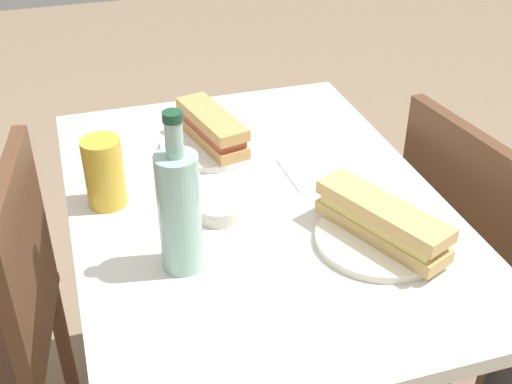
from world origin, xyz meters
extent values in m
cube|color=silver|center=(0.00, 0.00, 0.76)|extent=(0.99, 0.71, 0.03)
cylinder|color=#262628|center=(-0.43, -0.30, 0.37)|extent=(0.06, 0.06, 0.75)
cylinder|color=#262628|center=(-0.43, 0.30, 0.37)|extent=(0.06, 0.06, 0.75)
cube|color=brown|center=(0.00, 0.64, 0.47)|extent=(0.45, 0.45, 0.02)
cube|color=brown|center=(0.02, 0.45, 0.68)|extent=(0.38, 0.08, 0.40)
cylinder|color=brown|center=(-0.20, 0.79, 0.23)|extent=(0.04, 0.04, 0.46)
cylinder|color=brown|center=(-0.16, 0.43, 0.23)|extent=(0.04, 0.04, 0.46)
cube|color=brown|center=(-0.08, -0.45, 0.68)|extent=(0.38, 0.09, 0.40)
cylinder|color=brown|center=(-0.26, -0.43, 0.23)|extent=(0.04, 0.04, 0.46)
cylinder|color=white|center=(-0.23, -0.03, 0.79)|extent=(0.23, 0.23, 0.01)
cube|color=tan|center=(-0.23, -0.03, 0.81)|extent=(0.23, 0.12, 0.02)
cube|color=#B74C3D|center=(-0.23, -0.03, 0.83)|extent=(0.21, 0.11, 0.02)
cube|color=tan|center=(-0.23, -0.03, 0.85)|extent=(0.23, 0.12, 0.02)
cube|color=silver|center=(-0.21, 0.02, 0.80)|extent=(0.10, 0.01, 0.00)
cube|color=#59331E|center=(-0.30, 0.02, 0.80)|extent=(0.08, 0.01, 0.01)
cylinder|color=silver|center=(0.19, 0.17, 0.79)|extent=(0.23, 0.23, 0.01)
cube|color=tan|center=(0.19, 0.17, 0.81)|extent=(0.27, 0.17, 0.02)
cube|color=#DBC66B|center=(0.19, 0.17, 0.83)|extent=(0.24, 0.15, 0.02)
cube|color=tan|center=(0.19, 0.17, 0.85)|extent=(0.27, 0.17, 0.02)
cube|color=silver|center=(0.21, 0.24, 0.80)|extent=(0.10, 0.05, 0.00)
cube|color=#59331E|center=(0.13, 0.20, 0.80)|extent=(0.08, 0.04, 0.01)
cylinder|color=#99C6B7|center=(0.15, -0.18, 0.89)|extent=(0.07, 0.07, 0.21)
cylinder|color=#99C6B7|center=(0.15, -0.18, 1.02)|extent=(0.03, 0.03, 0.06)
cylinder|color=#19472D|center=(0.15, -0.18, 1.06)|extent=(0.03, 0.03, 0.02)
cylinder|color=gold|center=(-0.08, -0.28, 0.85)|extent=(0.08, 0.08, 0.14)
cylinder|color=silver|center=(0.02, -0.08, 0.79)|extent=(0.10, 0.10, 0.03)
cube|color=white|center=(-0.07, 0.16, 0.78)|extent=(0.14, 0.14, 0.00)
camera|label=1|loc=(1.04, -0.32, 1.50)|focal=46.81mm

